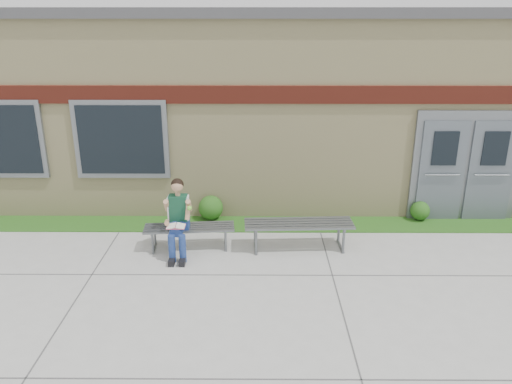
{
  "coord_description": "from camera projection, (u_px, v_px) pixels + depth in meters",
  "views": [
    {
      "loc": [
        -0.22,
        -6.81,
        4.1
      ],
      "look_at": [
        -0.28,
        1.7,
        1.04
      ],
      "focal_mm": 35.0,
      "sensor_mm": 36.0,
      "label": 1
    }
  ],
  "objects": [
    {
      "name": "bench_left",
      "position": [
        190.0,
        231.0,
        9.13
      ],
      "size": [
        1.67,
        0.6,
        0.43
      ],
      "rotation": [
        0.0,
        0.0,
        0.09
      ],
      "color": "slate",
      "rests_on": "ground"
    },
    {
      "name": "girl",
      "position": [
        178.0,
        217.0,
        8.81
      ],
      "size": [
        0.51,
        0.84,
        1.37
      ],
      "rotation": [
        0.0,
        0.0,
        0.01
      ],
      "color": "navy",
      "rests_on": "ground"
    },
    {
      "name": "grass_strip",
      "position": [
        270.0,
        224.0,
        10.24
      ],
      "size": [
        16.0,
        0.8,
        0.02
      ],
      "primitive_type": "cube",
      "color": "#184612",
      "rests_on": "ground"
    },
    {
      "name": "ground",
      "position": [
        273.0,
        291.0,
        7.8
      ],
      "size": [
        80.0,
        80.0,
        0.0
      ],
      "primitive_type": "plane",
      "color": "#9E9E99",
      "rests_on": "ground"
    },
    {
      "name": "shrub_mid",
      "position": [
        211.0,
        208.0,
        10.4
      ],
      "size": [
        0.51,
        0.51,
        0.51
      ],
      "primitive_type": "sphere",
      "color": "#184612",
      "rests_on": "grass_strip"
    },
    {
      "name": "shrub_east",
      "position": [
        420.0,
        211.0,
        10.39
      ],
      "size": [
        0.4,
        0.4,
        0.4
      ],
      "primitive_type": "sphere",
      "color": "#184612",
      "rests_on": "grass_strip"
    },
    {
      "name": "school_building",
      "position": [
        268.0,
        96.0,
        12.72
      ],
      "size": [
        16.2,
        6.22,
        4.2
      ],
      "color": "beige",
      "rests_on": "ground"
    },
    {
      "name": "bench_right",
      "position": [
        299.0,
        228.0,
        9.1
      ],
      "size": [
        2.0,
        0.64,
        0.51
      ],
      "rotation": [
        0.0,
        0.0,
        0.05
      ],
      "color": "slate",
      "rests_on": "ground"
    }
  ]
}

